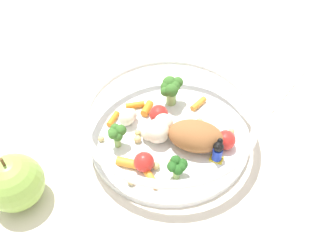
% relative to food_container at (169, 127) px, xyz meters
% --- Properties ---
extents(ground_plane, '(2.40, 2.40, 0.00)m').
position_rel_food_container_xyz_m(ground_plane, '(-0.00, -0.01, -0.03)').
color(ground_plane, silver).
extents(food_container, '(0.25, 0.25, 0.06)m').
position_rel_food_container_xyz_m(food_container, '(0.00, 0.00, 0.00)').
color(food_container, white).
rests_on(food_container, ground_plane).
extents(loose_apple, '(0.07, 0.07, 0.09)m').
position_rel_food_container_xyz_m(loose_apple, '(0.16, 0.15, 0.01)').
color(loose_apple, '#8CB74C').
rests_on(loose_apple, ground_plane).
extents(folded_napkin, '(0.16, 0.17, 0.01)m').
position_rel_food_container_xyz_m(folded_napkin, '(-0.11, -0.19, -0.03)').
color(folded_napkin, white).
rests_on(folded_napkin, ground_plane).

